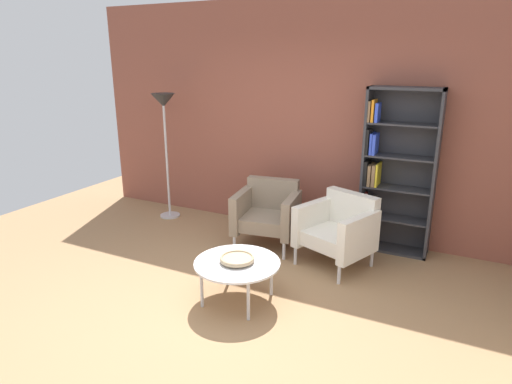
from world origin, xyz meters
The scene contains 8 objects.
ground_plane centered at (0.00, 0.00, 0.00)m, with size 8.32×8.32×0.00m, color #9E7751.
brick_back_panel centered at (0.00, 2.46, 1.45)m, with size 6.40×0.12×2.90m, color brown.
bookshelf_tall centered at (1.06, 2.25, 0.92)m, with size 0.80×0.30×1.90m.
coffee_table_low centered at (0.04, 0.40, 0.37)m, with size 0.80×0.80×0.40m.
decorative_bowl centered at (0.04, 0.40, 0.43)m, with size 0.32×0.32×0.05m.
armchair_corner_red centered at (-0.26, 1.72, 0.41)m, with size 0.80×0.75×0.78m.
armchair_by_bookshelf centered at (0.65, 1.58, 0.41)m, with size 0.90×0.86×0.78m.
floor_lamp_torchiere centered at (-1.95, 1.99, 1.45)m, with size 0.32×0.32×1.74m.
Camera 1 is at (1.86, -2.85, 2.22)m, focal length 31.15 mm.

